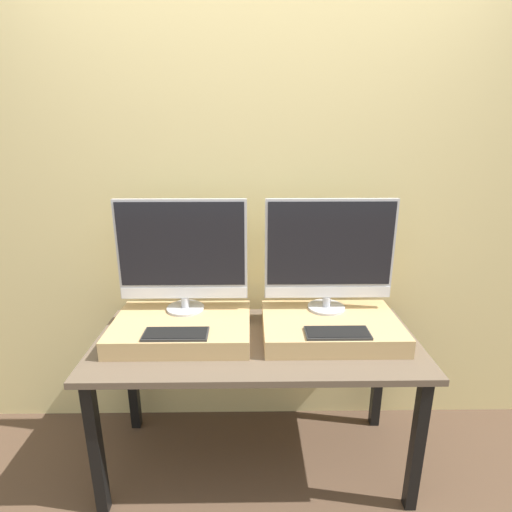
{
  "coord_description": "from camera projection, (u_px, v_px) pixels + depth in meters",
  "views": [
    {
      "loc": [
        -0.03,
        -1.34,
        1.65
      ],
      "look_at": [
        0.0,
        0.49,
        1.08
      ],
      "focal_mm": 28.0,
      "sensor_mm": 36.0,
      "label": 1
    }
  ],
  "objects": [
    {
      "name": "keyboard_left",
      "position": [
        176.0,
        334.0,
        1.74
      ],
      "size": [
        0.28,
        0.12,
        0.01
      ],
      "color": "#2D2D2D",
      "rests_on": "wooden_riser_left"
    },
    {
      "name": "workbench",
      "position": [
        256.0,
        354.0,
        1.9
      ],
      "size": [
        1.52,
        0.67,
        0.71
      ],
      "color": "brown",
      "rests_on": "ground_plane"
    },
    {
      "name": "wall_back",
      "position": [
        255.0,
        202.0,
        2.09
      ],
      "size": [
        8.0,
        0.04,
        2.6
      ],
      "color": "#DBC684",
      "rests_on": "ground_plane"
    },
    {
      "name": "wooden_riser_left",
      "position": [
        182.0,
        328.0,
        1.9
      ],
      "size": [
        0.64,
        0.44,
        0.09
      ],
      "color": "tan",
      "rests_on": "workbench"
    },
    {
      "name": "monitor_right",
      "position": [
        329.0,
        253.0,
        1.92
      ],
      "size": [
        0.62,
        0.18,
        0.56
      ],
      "color": "#B2B2B7",
      "rests_on": "wooden_riser_right"
    },
    {
      "name": "wooden_riser_right",
      "position": [
        330.0,
        327.0,
        1.91
      ],
      "size": [
        0.64,
        0.44,
        0.09
      ],
      "color": "tan",
      "rests_on": "workbench"
    },
    {
      "name": "monitor_left",
      "position": [
        182.0,
        253.0,
        1.91
      ],
      "size": [
        0.62,
        0.18,
        0.56
      ],
      "color": "#B2B2B7",
      "rests_on": "wooden_riser_left"
    },
    {
      "name": "keyboard_right",
      "position": [
        337.0,
        333.0,
        1.75
      ],
      "size": [
        0.28,
        0.12,
        0.01
      ],
      "color": "#2D2D2D",
      "rests_on": "wooden_riser_right"
    }
  ]
}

